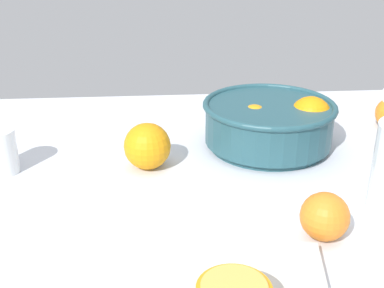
% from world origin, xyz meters
% --- Properties ---
extents(ground_plane, '(1.26, 0.90, 0.03)m').
position_xyz_m(ground_plane, '(0.00, 0.00, -0.01)').
color(ground_plane, silver).
extents(fruit_bowl, '(0.26, 0.26, 0.11)m').
position_xyz_m(fruit_bowl, '(0.16, 0.10, 0.05)').
color(fruit_bowl, '#234C56').
rests_on(fruit_bowl, ground_plane).
extents(juice_glass, '(0.06, 0.06, 0.08)m').
position_xyz_m(juice_glass, '(-0.35, 0.03, 0.04)').
color(juice_glass, white).
rests_on(juice_glass, ground_plane).
extents(loose_orange_0, '(0.09, 0.09, 0.09)m').
position_xyz_m(loose_orange_0, '(-0.08, 0.02, 0.04)').
color(loose_orange_0, orange).
rests_on(loose_orange_0, ground_plane).
extents(loose_orange_4, '(0.07, 0.07, 0.07)m').
position_xyz_m(loose_orange_4, '(0.17, -0.22, 0.04)').
color(loose_orange_4, orange).
rests_on(loose_orange_4, ground_plane).
extents(herb_sprig_0, '(0.01, 0.06, 0.01)m').
position_xyz_m(herb_sprig_0, '(0.15, 0.34, 0.00)').
color(herb_sprig_0, '#427437').
rests_on(herb_sprig_0, ground_plane).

